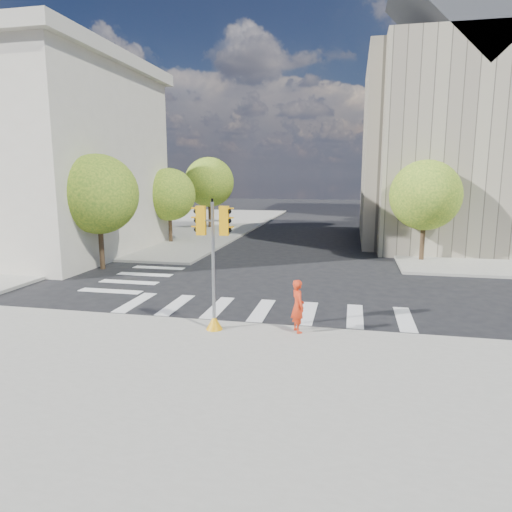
{
  "coord_description": "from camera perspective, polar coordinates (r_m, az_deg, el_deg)",
  "views": [
    {
      "loc": [
        3.26,
        -18.99,
        5.29
      ],
      "look_at": [
        -0.42,
        -1.6,
        2.1
      ],
      "focal_mm": 32.0,
      "sensor_mm": 36.0,
      "label": 1
    }
  ],
  "objects": [
    {
      "name": "photographer",
      "position": [
        15.1,
        5.26,
        -6.24
      ],
      "size": [
        0.68,
        0.77,
        1.77
      ],
      "primitive_type": "imported",
      "rotation": [
        0.0,
        0.0,
        2.07
      ],
      "color": "red",
      "rests_on": "sidewalk_near"
    },
    {
      "name": "ground",
      "position": [
        19.98,
        2.13,
        -5.18
      ],
      "size": [
        160.0,
        160.0,
        0.0
      ],
      "primitive_type": "plane",
      "color": "black",
      "rests_on": "ground"
    },
    {
      "name": "tree_re_far",
      "position": [
        53.18,
        16.68,
        8.21
      ],
      "size": [
        4.0,
        4.0,
        5.88
      ],
      "color": "#382616",
      "rests_on": "ground"
    },
    {
      "name": "lamp_far",
      "position": [
        47.24,
        17.92,
        8.82
      ],
      "size": [
        0.35,
        0.18,
        8.11
      ],
      "color": "black",
      "rests_on": "sidewalk_far_right"
    },
    {
      "name": "tree_lw_mid",
      "position": [
        35.78,
        -10.78,
        7.55
      ],
      "size": [
        4.0,
        4.0,
        5.77
      ],
      "color": "#382616",
      "rests_on": "ground"
    },
    {
      "name": "sidewalk_near",
      "position": [
        10.08,
        -9.39,
        -21.11
      ],
      "size": [
        30.0,
        14.0,
        0.15
      ],
      "primitive_type": "cube",
      "color": "gray",
      "rests_on": "ground"
    },
    {
      "name": "sidewalk_far_left",
      "position": [
        50.92,
        -15.35,
        3.93
      ],
      "size": [
        28.0,
        40.0,
        0.15
      ],
      "primitive_type": "cube",
      "color": "gray",
      "rests_on": "ground"
    },
    {
      "name": "traffic_signal",
      "position": [
        15.1,
        -5.34,
        -2.46
      ],
      "size": [
        1.08,
        0.56,
        4.38
      ],
      "rotation": [
        0.0,
        0.0,
        0.09
      ],
      "color": "orange",
      "rests_on": "sidewalk_near"
    },
    {
      "name": "tree_lw_far",
      "position": [
        45.15,
        -5.88,
        9.16
      ],
      "size": [
        4.8,
        4.8,
        6.95
      ],
      "color": "#382616",
      "rests_on": "ground"
    },
    {
      "name": "lamp_near",
      "position": [
        33.34,
        20.33,
        8.33
      ],
      "size": [
        0.35,
        0.18,
        8.11
      ],
      "color": "black",
      "rests_on": "sidewalk_far_right"
    },
    {
      "name": "tree_lw_near",
      "position": [
        26.82,
        -19.1,
        7.3
      ],
      "size": [
        4.4,
        4.4,
        6.41
      ],
      "color": "#382616",
      "rests_on": "ground"
    },
    {
      "name": "tree_re_mid",
      "position": [
        41.22,
        18.04,
        8.38
      ],
      "size": [
        4.6,
        4.6,
        6.66
      ],
      "color": "#382616",
      "rests_on": "ground"
    },
    {
      "name": "planter_wall",
      "position": [
        27.5,
        -28.33,
        -1.3
      ],
      "size": [
        5.67,
        2.73,
        0.5
      ],
      "primitive_type": "cube",
      "rotation": [
        0.0,
        0.0,
        0.4
      ],
      "color": "silver",
      "rests_on": "sidewalk_left_near"
    },
    {
      "name": "classical_building",
      "position": [
        35.65,
        -29.36,
        10.75
      ],
      "size": [
        19.0,
        15.0,
        12.7
      ],
      "color": "beige",
      "rests_on": "ground"
    },
    {
      "name": "tree_re_near",
      "position": [
        29.33,
        20.41,
        7.12
      ],
      "size": [
        4.2,
        4.2,
        6.16
      ],
      "color": "#382616",
      "rests_on": "ground"
    }
  ]
}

